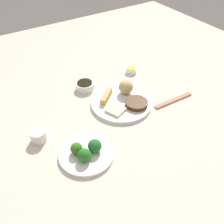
# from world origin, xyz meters

# --- Properties ---
(tabletop) EXTENTS (2.20, 2.20, 0.02)m
(tabletop) POSITION_xyz_m (0.00, 0.00, 0.01)
(tabletop) COLOR beige
(tabletop) RESTS_ON ground
(main_plate) EXTENTS (0.28, 0.28, 0.02)m
(main_plate) POSITION_xyz_m (-0.04, 0.03, 0.03)
(main_plate) COLOR white
(main_plate) RESTS_ON tabletop
(rice_scoop) EXTENTS (0.07, 0.07, 0.07)m
(rice_scoop) POSITION_xyz_m (-0.09, 0.09, 0.07)
(rice_scoop) COLOR #CEB876
(rice_scoop) RESTS_ON main_plate
(spring_roll) EXTENTS (0.09, 0.10, 0.03)m
(spring_roll) POSITION_xyz_m (-0.10, -0.02, 0.05)
(spring_roll) COLOR #D6A251
(spring_roll) RESTS_ON main_plate
(crab_rangoon_wonton) EXTENTS (0.09, 0.09, 0.01)m
(crab_rangoon_wonton) POSITION_xyz_m (0.00, -0.03, 0.04)
(crab_rangoon_wonton) COLOR beige
(crab_rangoon_wonton) RESTS_ON main_plate
(stir_fry_heap) EXTENTS (0.10, 0.10, 0.02)m
(stir_fry_heap) POSITION_xyz_m (0.02, 0.07, 0.05)
(stir_fry_heap) COLOR #462C14
(stir_fry_heap) RESTS_ON main_plate
(broccoli_plate) EXTENTS (0.21, 0.21, 0.01)m
(broccoli_plate) POSITION_xyz_m (0.14, -0.25, 0.03)
(broccoli_plate) COLOR white
(broccoli_plate) RESTS_ON tabletop
(broccoli_floret_0) EXTENTS (0.04, 0.04, 0.04)m
(broccoli_floret_0) POSITION_xyz_m (0.12, -0.28, 0.06)
(broccoli_floret_0) COLOR #317419
(broccoli_floret_0) RESTS_ON broccoli_plate
(broccoli_floret_1) EXTENTS (0.05, 0.05, 0.05)m
(broccoli_floret_1) POSITION_xyz_m (0.16, -0.27, 0.06)
(broccoli_floret_1) COLOR #267122
(broccoli_floret_1) RESTS_ON broccoli_plate
(broccoli_floret_2) EXTENTS (0.05, 0.05, 0.05)m
(broccoli_floret_2) POSITION_xyz_m (0.15, -0.22, 0.06)
(broccoli_floret_2) COLOR #246B2A
(broccoli_floret_2) RESTS_ON broccoli_plate
(soy_sauce_bowl) EXTENTS (0.09, 0.09, 0.03)m
(soy_sauce_bowl) POSITION_xyz_m (-0.24, -0.05, 0.04)
(soy_sauce_bowl) COLOR white
(soy_sauce_bowl) RESTS_ON tabletop
(soy_sauce_bowl_liquid) EXTENTS (0.07, 0.07, 0.00)m
(soy_sauce_bowl_liquid) POSITION_xyz_m (-0.24, -0.05, 0.06)
(soy_sauce_bowl_liquid) COLOR black
(soy_sauce_bowl_liquid) RESTS_ON soy_sauce_bowl
(sauce_ramekin_hot_mustard) EXTENTS (0.06, 0.06, 0.03)m
(sauce_ramekin_hot_mustard) POSITION_xyz_m (-0.24, 0.23, 0.03)
(sauce_ramekin_hot_mustard) COLOR white
(sauce_ramekin_hot_mustard) RESTS_ON tabletop
(sauce_ramekin_hot_mustard_liquid) EXTENTS (0.05, 0.05, 0.00)m
(sauce_ramekin_hot_mustard_liquid) POSITION_xyz_m (-0.24, 0.23, 0.05)
(sauce_ramekin_hot_mustard_liquid) COLOR yellow
(sauce_ramekin_hot_mustard_liquid) RESTS_ON sauce_ramekin_hot_mustard
(teacup) EXTENTS (0.06, 0.06, 0.05)m
(teacup) POSITION_xyz_m (-0.03, -0.37, 0.04)
(teacup) COLOR white
(teacup) RESTS_ON tabletop
(chopsticks_pair) EXTENTS (0.03, 0.21, 0.01)m
(chopsticks_pair) POSITION_xyz_m (0.07, 0.25, 0.02)
(chopsticks_pair) COLOR #A8744F
(chopsticks_pair) RESTS_ON tabletop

